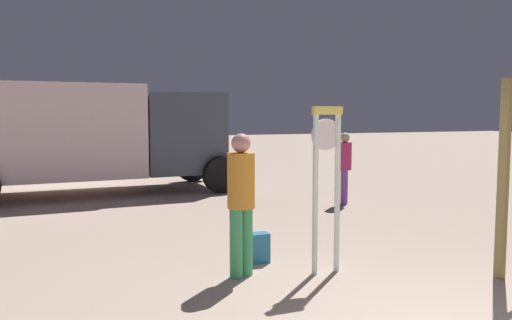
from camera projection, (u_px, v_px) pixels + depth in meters
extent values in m
cylinder|color=white|center=(315.00, 195.00, 6.45)|extent=(0.07, 0.07, 1.97)
cylinder|color=white|center=(337.00, 194.00, 6.57)|extent=(0.07, 0.07, 1.97)
cube|color=#FEE15F|center=(327.00, 110.00, 6.41)|extent=(0.39, 0.09, 0.10)
cylinder|color=white|center=(326.00, 134.00, 6.47)|extent=(0.39, 0.05, 0.39)
cube|color=black|center=(325.00, 134.00, 6.49)|extent=(0.04, 0.01, 0.09)
cube|color=black|center=(325.00, 134.00, 6.49)|extent=(0.15, 0.02, 0.05)
cube|color=olive|center=(503.00, 180.00, 6.26)|extent=(0.13, 0.13, 2.40)
sphere|color=#FFD991|center=(504.00, 228.00, 6.37)|extent=(0.04, 0.04, 0.04)
sphere|color=#FBE789|center=(506.00, 189.00, 6.32)|extent=(0.04, 0.04, 0.04)
sphere|color=#EDD991|center=(508.00, 149.00, 6.28)|extent=(0.04, 0.04, 0.04)
sphere|color=#F2E07F|center=(510.00, 109.00, 6.24)|extent=(0.04, 0.04, 0.04)
cylinder|color=#3FA061|center=(246.00, 241.00, 6.46)|extent=(0.16, 0.16, 0.85)
cylinder|color=#3FA061|center=(236.00, 243.00, 6.35)|extent=(0.16, 0.16, 0.85)
cylinder|color=orange|center=(241.00, 181.00, 6.34)|extent=(0.33, 0.33, 0.67)
sphere|color=tan|center=(241.00, 143.00, 6.30)|extent=(0.23, 0.23, 0.23)
cube|color=teal|center=(257.00, 248.00, 7.02)|extent=(0.30, 0.20, 0.40)
cube|color=#2D6193|center=(254.00, 250.00, 7.14)|extent=(0.21, 0.04, 0.17)
cylinder|color=#78489F|center=(344.00, 187.00, 11.38)|extent=(0.14, 0.14, 0.75)
cylinder|color=#78489F|center=(345.00, 186.00, 11.53)|extent=(0.14, 0.14, 0.75)
cylinder|color=#BE2D66|center=(345.00, 156.00, 11.39)|extent=(0.30, 0.30, 0.60)
sphere|color=tan|center=(345.00, 137.00, 11.36)|extent=(0.21, 0.21, 0.21)
cube|color=silver|center=(27.00, 131.00, 12.26)|extent=(5.30, 2.65, 2.21)
cube|color=#434A59|center=(178.00, 133.00, 13.75)|extent=(2.12, 2.34, 2.03)
cube|color=black|center=(214.00, 117.00, 14.13)|extent=(0.15, 1.87, 0.89)
cylinder|color=black|center=(221.00, 175.00, 13.07)|extent=(0.91, 0.31, 0.90)
cylinder|color=black|center=(192.00, 166.00, 15.23)|extent=(0.91, 0.31, 0.90)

